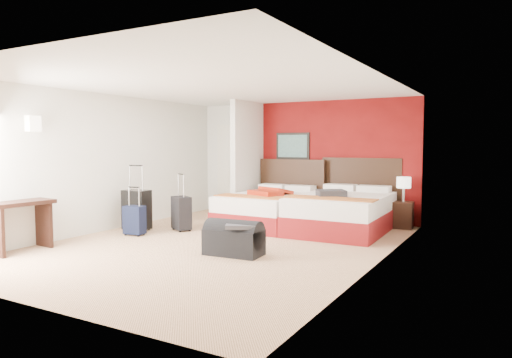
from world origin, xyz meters
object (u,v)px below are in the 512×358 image
Objects in this scene: red_suitcase_open at (271,192)px; suitcase_navy at (134,221)px; bed_right at (342,213)px; suitcase_charcoal at (181,214)px; desk at (21,226)px; suitcase_black at (137,211)px; duffel_bag at (234,241)px; bed_left at (269,210)px; nightstand at (403,215)px; table_lamp at (404,189)px.

red_suitcase_open is 1.73× the size of suitcase_navy.
bed_right reaches higher than suitcase_charcoal.
suitcase_charcoal is 2.70m from desk.
suitcase_navy is (0.29, -0.37, -0.12)m from suitcase_black.
suitcase_black is (-1.96, -1.58, -0.31)m from red_suitcase_open.
bed_left is at bearing 102.64° from duffel_bag.
bed_right is at bearing 4.32° from bed_left.
bed_right is 5.29m from desk.
nightstand reaches higher than duffel_bag.
bed_left reaches higher than nightstand.
duffel_bag is at bearing -16.86° from suitcase_navy.
bed_right is at bearing 23.51° from suitcase_black.
bed_right reaches higher than suitcase_navy.
suitcase_navy is at bearing 76.63° from desk.
suitcase_black is 2.69m from duffel_bag.
duffel_bag is at bearing -120.04° from nightstand.
red_suitcase_open is 1.17× the size of suitcase_black.
table_lamp reaches higher than duffel_bag.
table_lamp reaches higher than suitcase_navy.
nightstand is (2.37, 0.97, -0.06)m from bed_left.
nightstand is 4.17m from suitcase_charcoal.
table_lamp is at bearing 45.63° from red_suitcase_open.
red_suitcase_open is (0.10, -0.10, 0.36)m from bed_left.
duffel_bag is (0.62, -2.33, -0.46)m from red_suitcase_open.
bed_left is 4.36× the size of table_lamp.
bed_right is at bearing -135.47° from table_lamp.
suitcase_charcoal is at bearing -147.30° from table_lamp.
nightstand is 0.84× the size of suitcase_charcoal.
red_suitcase_open reaches higher than nightstand.
red_suitcase_open is 2.45m from duffel_bag.
suitcase_black reaches higher than bed_left.
table_lamp is 0.66× the size of suitcase_black.
table_lamp is (0.00, 0.00, 0.49)m from nightstand.
suitcase_charcoal is at bearing -116.15° from red_suitcase_open.
table_lamp is at bearing 30.18° from suitcase_navy.
duffel_bag is (1.86, -1.15, -0.09)m from suitcase_charcoal.
bed_right reaches higher than duffel_bag.
desk is (-2.25, -3.68, -0.29)m from red_suitcase_open.
desk is at bearing -83.08° from suitcase_charcoal.
suitcase_black is at bearing 159.99° from duffel_bag.
desk is at bearing -137.66° from nightstand.
red_suitcase_open reaches higher than suitcase_charcoal.
suitcase_charcoal reaches higher than duffel_bag.
suitcase_navy is at bearing -110.23° from red_suitcase_open.
bed_left is 3.43× the size of suitcase_charcoal.
table_lamp is 3.82m from duffel_bag.
desk reaches higher than bed_left.
table_lamp is 6.57m from desk.
table_lamp is (2.37, 0.97, 0.43)m from bed_left.
duffel_bag is (2.57, -0.75, -0.15)m from suitcase_black.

